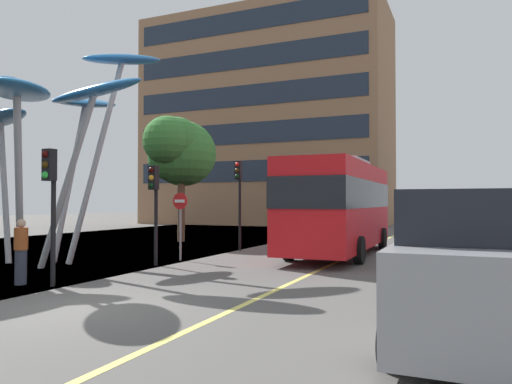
{
  "coord_description": "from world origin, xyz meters",
  "views": [
    {
      "loc": [
        7.06,
        -7.68,
        2.13
      ],
      "look_at": [
        -0.19,
        8.94,
        2.5
      ],
      "focal_mm": 34.0,
      "sensor_mm": 36.0,
      "label": 1
    }
  ],
  "objects_px": {
    "car_parked_near": "(465,273)",
    "leaf_sculpture": "(31,105)",
    "car_parked_far": "(474,232)",
    "pedestrian": "(21,252)",
    "traffic_light_kerb_near": "(50,187)",
    "red_bus": "(340,203)",
    "traffic_light_island_mid": "(239,186)",
    "car_side_street": "(470,224)",
    "traffic_light_kerb_far": "(154,193)",
    "no_entry_sign": "(180,215)",
    "car_parked_mid": "(492,247)"
  },
  "relations": [
    {
      "from": "car_parked_near",
      "to": "traffic_light_kerb_near",
      "type": "bearing_deg",
      "value": 172.26
    },
    {
      "from": "traffic_light_kerb_near",
      "to": "pedestrian",
      "type": "height_order",
      "value": "traffic_light_kerb_near"
    },
    {
      "from": "traffic_light_kerb_near",
      "to": "no_entry_sign",
      "type": "bearing_deg",
      "value": 90.03
    },
    {
      "from": "leaf_sculpture",
      "to": "red_bus",
      "type": "bearing_deg",
      "value": 43.69
    },
    {
      "from": "leaf_sculpture",
      "to": "pedestrian",
      "type": "height_order",
      "value": "leaf_sculpture"
    },
    {
      "from": "traffic_light_kerb_near",
      "to": "traffic_light_island_mid",
      "type": "xyz_separation_m",
      "value": [
        0.45,
        10.01,
        0.31
      ]
    },
    {
      "from": "leaf_sculpture",
      "to": "traffic_light_island_mid",
      "type": "height_order",
      "value": "leaf_sculpture"
    },
    {
      "from": "traffic_light_kerb_near",
      "to": "car_side_street",
      "type": "bearing_deg",
      "value": 62.9
    },
    {
      "from": "car_parked_far",
      "to": "no_entry_sign",
      "type": "distance_m",
      "value": 11.36
    },
    {
      "from": "car_side_street",
      "to": "car_parked_far",
      "type": "bearing_deg",
      "value": -89.14
    },
    {
      "from": "traffic_light_island_mid",
      "to": "car_parked_mid",
      "type": "height_order",
      "value": "traffic_light_island_mid"
    },
    {
      "from": "leaf_sculpture",
      "to": "traffic_light_kerb_far",
      "type": "xyz_separation_m",
      "value": [
        3.36,
        2.05,
        -2.86
      ]
    },
    {
      "from": "red_bus",
      "to": "traffic_light_kerb_far",
      "type": "bearing_deg",
      "value": -129.99
    },
    {
      "from": "traffic_light_kerb_near",
      "to": "car_parked_mid",
      "type": "bearing_deg",
      "value": 24.86
    },
    {
      "from": "car_side_street",
      "to": "no_entry_sign",
      "type": "xyz_separation_m",
      "value": [
        -9.73,
        -13.0,
        0.7
      ]
    },
    {
      "from": "car_parked_far",
      "to": "pedestrian",
      "type": "height_order",
      "value": "car_parked_far"
    },
    {
      "from": "traffic_light_kerb_far",
      "to": "car_parked_far",
      "type": "xyz_separation_m",
      "value": [
        9.82,
        7.27,
        -1.48
      ]
    },
    {
      "from": "car_parked_mid",
      "to": "car_side_street",
      "type": "xyz_separation_m",
      "value": [
        -0.43,
        14.31,
        -0.03
      ]
    },
    {
      "from": "red_bus",
      "to": "car_parked_far",
      "type": "bearing_deg",
      "value": 16.52
    },
    {
      "from": "car_parked_near",
      "to": "car_side_street",
      "type": "bearing_deg",
      "value": 89.5
    },
    {
      "from": "traffic_light_island_mid",
      "to": "pedestrian",
      "type": "relative_size",
      "value": 2.32
    },
    {
      "from": "pedestrian",
      "to": "car_parked_mid",
      "type": "bearing_deg",
      "value": 23.11
    },
    {
      "from": "car_parked_mid",
      "to": "no_entry_sign",
      "type": "relative_size",
      "value": 1.74
    },
    {
      "from": "traffic_light_kerb_far",
      "to": "no_entry_sign",
      "type": "bearing_deg",
      "value": 90.71
    },
    {
      "from": "traffic_light_kerb_near",
      "to": "car_parked_far",
      "type": "distance_m",
      "value": 15.33
    },
    {
      "from": "pedestrian",
      "to": "traffic_light_kerb_near",
      "type": "bearing_deg",
      "value": 2.24
    },
    {
      "from": "red_bus",
      "to": "leaf_sculpture",
      "type": "bearing_deg",
      "value": -136.31
    },
    {
      "from": "traffic_light_kerb_far",
      "to": "pedestrian",
      "type": "height_order",
      "value": "traffic_light_kerb_far"
    },
    {
      "from": "car_parked_far",
      "to": "car_side_street",
      "type": "bearing_deg",
      "value": 90.86
    },
    {
      "from": "traffic_light_kerb_far",
      "to": "car_side_street",
      "type": "height_order",
      "value": "traffic_light_kerb_far"
    },
    {
      "from": "car_parked_near",
      "to": "leaf_sculpture",
      "type": "bearing_deg",
      "value": 164.31
    },
    {
      "from": "no_entry_sign",
      "to": "traffic_light_island_mid",
      "type": "bearing_deg",
      "value": 83.57
    },
    {
      "from": "leaf_sculpture",
      "to": "car_side_street",
      "type": "distance_m",
      "value": 21.64
    },
    {
      "from": "traffic_light_island_mid",
      "to": "car_side_street",
      "type": "relative_size",
      "value": 0.88
    },
    {
      "from": "car_parked_mid",
      "to": "car_parked_far",
      "type": "distance_m",
      "value": 6.94
    },
    {
      "from": "pedestrian",
      "to": "no_entry_sign",
      "type": "bearing_deg",
      "value": 81.02
    },
    {
      "from": "leaf_sculpture",
      "to": "car_side_street",
      "type": "relative_size",
      "value": 2.04
    },
    {
      "from": "car_parked_mid",
      "to": "traffic_light_kerb_far",
      "type": "bearing_deg",
      "value": -178.12
    },
    {
      "from": "traffic_light_kerb_far",
      "to": "car_side_street",
      "type": "bearing_deg",
      "value": 56.44
    },
    {
      "from": "car_parked_near",
      "to": "pedestrian",
      "type": "bearing_deg",
      "value": 173.16
    },
    {
      "from": "car_parked_mid",
      "to": "no_entry_sign",
      "type": "height_order",
      "value": "no_entry_sign"
    },
    {
      "from": "leaf_sculpture",
      "to": "traffic_light_island_mid",
      "type": "xyz_separation_m",
      "value": [
        3.79,
        7.69,
        -2.46
      ]
    },
    {
      "from": "traffic_light_kerb_near",
      "to": "traffic_light_kerb_far",
      "type": "xyz_separation_m",
      "value": [
        0.02,
        4.38,
        -0.09
      ]
    },
    {
      "from": "car_side_street",
      "to": "pedestrian",
      "type": "relative_size",
      "value": 2.63
    },
    {
      "from": "car_side_street",
      "to": "traffic_light_kerb_far",
      "type": "bearing_deg",
      "value": -123.56
    },
    {
      "from": "traffic_light_island_mid",
      "to": "car_parked_far",
      "type": "relative_size",
      "value": 0.97
    },
    {
      "from": "pedestrian",
      "to": "traffic_light_kerb_far",
      "type": "bearing_deg",
      "value": 77.52
    },
    {
      "from": "traffic_light_kerb_near",
      "to": "car_parked_far",
      "type": "height_order",
      "value": "traffic_light_kerb_near"
    },
    {
      "from": "car_parked_mid",
      "to": "car_side_street",
      "type": "height_order",
      "value": "car_parked_mid"
    },
    {
      "from": "leaf_sculpture",
      "to": "no_entry_sign",
      "type": "xyz_separation_m",
      "value": [
        3.34,
        3.69,
        -3.64
      ]
    }
  ]
}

